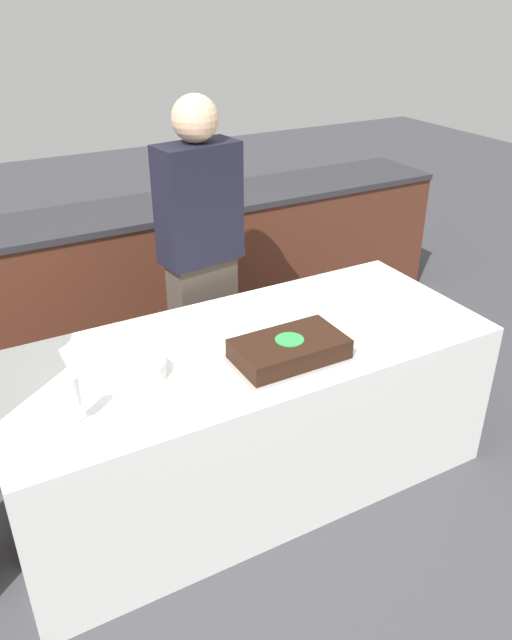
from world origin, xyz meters
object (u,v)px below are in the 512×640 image
plate_stack (139,369)px  person_cutting_cake (201,259)px  wine_glass (74,394)px  cake (289,349)px

plate_stack → person_cutting_cake: bearing=49.7°
wine_glass → cake: bearing=1.1°
plate_stack → wine_glass: wine_glass is taller
cake → plate_stack: 0.62m
person_cutting_cake → plate_stack: bearing=41.7°
wine_glass → person_cutting_cake: 1.26m
plate_stack → wine_glass: 0.36m
plate_stack → wine_glass: size_ratio=1.08×
cake → person_cutting_cake: person_cutting_cake is taller
cake → plate_stack: size_ratio=2.32×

